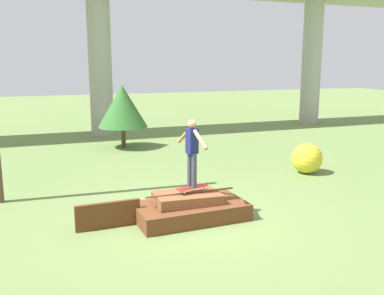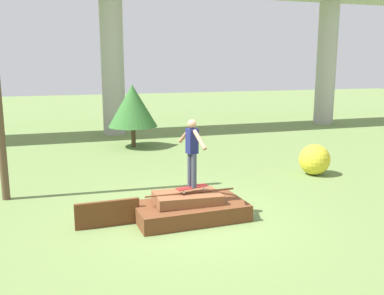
{
  "view_description": "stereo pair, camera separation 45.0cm",
  "coord_description": "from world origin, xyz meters",
  "px_view_note": "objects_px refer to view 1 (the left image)",
  "views": [
    {
      "loc": [
        -3.24,
        -8.67,
        3.5
      ],
      "look_at": [
        0.06,
        0.07,
        1.64
      ],
      "focal_mm": 40.0,
      "sensor_mm": 36.0,
      "label": 1
    },
    {
      "loc": [
        -2.81,
        -8.82,
        3.5
      ],
      "look_at": [
        0.06,
        0.07,
        1.64
      ],
      "focal_mm": 40.0,
      "sensor_mm": 36.0,
      "label": 2
    }
  ],
  "objects_px": {
    "skateboard": "(192,187)",
    "bush_yellow_flowering": "(307,158)",
    "tree_behind_left": "(122,106)",
    "skater": "(192,149)"
  },
  "relations": [
    {
      "from": "skateboard",
      "to": "bush_yellow_flowering",
      "type": "height_order",
      "value": "bush_yellow_flowering"
    },
    {
      "from": "tree_behind_left",
      "to": "bush_yellow_flowering",
      "type": "xyz_separation_m",
      "value": [
        4.65,
        -6.27,
        -1.25
      ]
    },
    {
      "from": "tree_behind_left",
      "to": "bush_yellow_flowering",
      "type": "height_order",
      "value": "tree_behind_left"
    },
    {
      "from": "skater",
      "to": "skateboard",
      "type": "bearing_deg",
      "value": -161.57
    },
    {
      "from": "skateboard",
      "to": "tree_behind_left",
      "type": "bearing_deg",
      "value": 88.52
    },
    {
      "from": "skater",
      "to": "tree_behind_left",
      "type": "xyz_separation_m",
      "value": [
        0.23,
        8.73,
        0.12
      ]
    },
    {
      "from": "skateboard",
      "to": "tree_behind_left",
      "type": "distance_m",
      "value": 8.79
    },
    {
      "from": "tree_behind_left",
      "to": "skater",
      "type": "bearing_deg",
      "value": -91.48
    },
    {
      "from": "skateboard",
      "to": "skater",
      "type": "xyz_separation_m",
      "value": [
        0.0,
        0.0,
        0.9
      ]
    },
    {
      "from": "skater",
      "to": "bush_yellow_flowering",
      "type": "distance_m",
      "value": 5.58
    }
  ]
}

